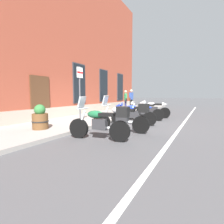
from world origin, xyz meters
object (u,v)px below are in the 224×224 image
at_px(barrel_planter, 40,118).
at_px(pedestrian_blue_top, 131,98).
at_px(motorcycle_green_touring, 102,122).
at_px(motorcycle_grey_naked, 143,111).
at_px(motorcycle_white_sport, 151,108).
at_px(pedestrian_striped_shirt, 126,99).
at_px(motorcycle_silver_touring, 124,117).
at_px(motorcycle_blue_sport, 132,113).
at_px(parking_sign, 80,87).

bearing_deg(barrel_planter, pedestrian_blue_top, 1.55).
bearing_deg(motorcycle_green_touring, motorcycle_grey_naked, 1.95).
bearing_deg(motorcycle_white_sport, pedestrian_striped_shirt, 47.57).
bearing_deg(motorcycle_silver_touring, motorcycle_blue_sport, 11.44).
relative_size(motorcycle_green_touring, motorcycle_blue_sport, 0.97).
bearing_deg(motorcycle_blue_sport, motorcycle_silver_touring, -168.56).
bearing_deg(pedestrian_striped_shirt, motorcycle_grey_naked, -145.07).
distance_m(motorcycle_blue_sport, barrel_planter, 3.88).
xyz_separation_m(motorcycle_green_touring, pedestrian_striped_shirt, (8.62, 2.97, 0.47)).
distance_m(motorcycle_green_touring, motorcycle_blue_sport, 2.96).
height_order(motorcycle_silver_touring, barrel_planter, motorcycle_silver_touring).
distance_m(motorcycle_green_touring, pedestrian_striped_shirt, 9.13).
distance_m(motorcycle_green_touring, motorcycle_silver_touring, 1.39).
bearing_deg(motorcycle_blue_sport, barrel_planter, 142.06).
relative_size(motorcycle_blue_sport, barrel_planter, 2.26).
relative_size(motorcycle_grey_naked, barrel_planter, 2.30).
xyz_separation_m(motorcycle_silver_touring, motorcycle_white_sport, (4.62, 0.23, 0.00)).
relative_size(motorcycle_blue_sport, motorcycle_white_sport, 1.00).
distance_m(pedestrian_striped_shirt, pedestrian_blue_top, 0.90).
height_order(motorcycle_grey_naked, parking_sign, parking_sign).
distance_m(motorcycle_grey_naked, pedestrian_striped_shirt, 4.95).
bearing_deg(barrel_planter, motorcycle_silver_touring, -61.12).
bearing_deg(motorcycle_green_touring, motorcycle_silver_touring, -5.02).
relative_size(motorcycle_silver_touring, pedestrian_striped_shirt, 1.33).
height_order(motorcycle_silver_touring, motorcycle_blue_sport, motorcycle_silver_touring).
xyz_separation_m(motorcycle_grey_naked, pedestrian_blue_top, (4.92, 2.68, 0.59)).
relative_size(motorcycle_silver_touring, pedestrian_blue_top, 1.26).
distance_m(motorcycle_silver_touring, barrel_planter, 3.09).
distance_m(pedestrian_blue_top, barrel_planter, 9.63).
bearing_deg(motorcycle_green_touring, motorcycle_white_sport, 1.03).
height_order(motorcycle_silver_touring, pedestrian_striped_shirt, pedestrian_striped_shirt).
bearing_deg(motorcycle_white_sport, pedestrian_blue_top, 37.95).
distance_m(motorcycle_silver_touring, pedestrian_striped_shirt, 7.89).
bearing_deg(motorcycle_white_sport, parking_sign, 156.54).
distance_m(pedestrian_blue_top, parking_sign, 8.02).
bearing_deg(parking_sign, motorcycle_green_touring, -127.27).
distance_m(motorcycle_blue_sport, motorcycle_white_sport, 3.05).
bearing_deg(barrel_planter, pedestrian_striped_shirt, 2.58).
bearing_deg(motorcycle_grey_naked, motorcycle_green_touring, -178.05).
bearing_deg(barrel_planter, motorcycle_green_touring, -87.57).
relative_size(pedestrian_blue_top, barrel_planter, 1.87).
bearing_deg(motorcycle_silver_touring, motorcycle_white_sport, 2.84).
xyz_separation_m(motorcycle_green_touring, motorcycle_blue_sport, (2.95, 0.20, 0.01)).
height_order(motorcycle_white_sport, pedestrian_blue_top, pedestrian_blue_top).
bearing_deg(motorcycle_green_touring, pedestrian_striped_shirt, 19.03).
height_order(pedestrian_blue_top, parking_sign, parking_sign).
bearing_deg(motorcycle_white_sport, barrel_planter, 157.98).
height_order(motorcycle_green_touring, motorcycle_grey_naked, motorcycle_green_touring).
height_order(pedestrian_striped_shirt, parking_sign, parking_sign).
xyz_separation_m(motorcycle_blue_sport, barrel_planter, (-3.06, 2.38, -0.05)).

